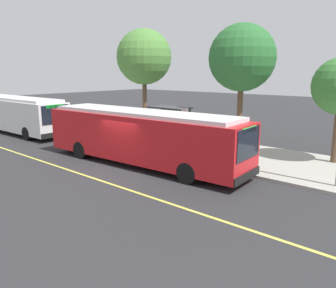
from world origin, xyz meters
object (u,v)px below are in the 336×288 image
Objects in this scene: route_sign_post at (184,125)px; pedestrian_commuter at (135,127)px; transit_bus_second at (18,114)px; transit_bus_main at (141,135)px; waiting_bench at (174,135)px.

pedestrian_commuter is at bearing 167.24° from route_sign_post.
transit_bus_second is 10.67m from pedestrian_commuter.
transit_bus_main reaches higher than waiting_bench.
transit_bus_main reaches higher than pedestrian_commuter.
transit_bus_second reaches higher than pedestrian_commuter.
waiting_bench is (12.59, 4.94, -0.98)m from transit_bus_second.
transit_bus_main is at bearing -0.91° from transit_bus_second.
transit_bus_main is 4.48× the size of route_sign_post.
waiting_bench is 2.92m from pedestrian_commuter.
transit_bus_second is at bearing -158.60° from waiting_bench.
waiting_bench is at bearing 21.40° from transit_bus_second.
transit_bus_second is 6.64× the size of pedestrian_commuter.
pedestrian_commuter is (-2.58, -1.29, 0.48)m from waiting_bench.
transit_bus_second and route_sign_post have the same top height.
waiting_bench is (-2.00, 5.17, -0.99)m from transit_bus_main.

